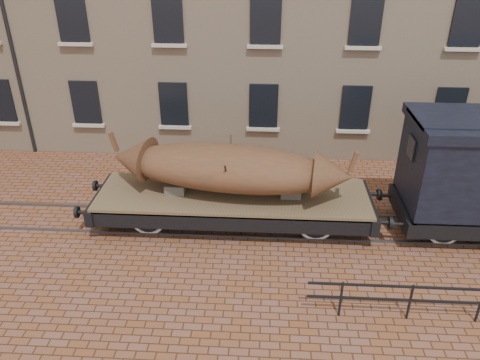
{
  "coord_description": "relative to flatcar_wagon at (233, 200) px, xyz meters",
  "views": [
    {
      "loc": [
        1.14,
        -12.3,
        8.15
      ],
      "look_at": [
        0.36,
        0.5,
        1.3
      ],
      "focal_mm": 35.0,
      "sensor_mm": 36.0,
      "label": 1
    }
  ],
  "objects": [
    {
      "name": "ground",
      "position": [
        -0.17,
        -0.0,
        -0.87
      ],
      "size": [
        90.0,
        90.0,
        0.0
      ],
      "primitive_type": "plane",
      "color": "brown"
    },
    {
      "name": "rail_track",
      "position": [
        -0.17,
        -0.0,
        -0.84
      ],
      "size": [
        30.0,
        1.52,
        0.06
      ],
      "color": "#59595E",
      "rests_on": "ground"
    },
    {
      "name": "flatcar_wagon",
      "position": [
        0.0,
        0.0,
        0.0
      ],
      "size": [
        9.27,
        2.51,
        1.4
      ],
      "color": "brown",
      "rests_on": "ground"
    },
    {
      "name": "iron_boat",
      "position": [
        -0.12,
        -0.0,
        1.1
      ],
      "size": [
        7.32,
        2.85,
        1.73
      ],
      "color": "brown",
      "rests_on": "flatcar_wagon"
    }
  ]
}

